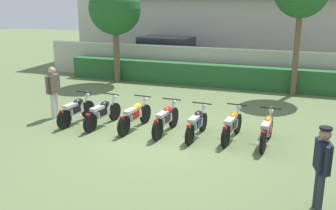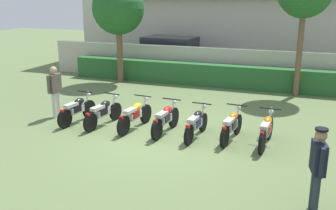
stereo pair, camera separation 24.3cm
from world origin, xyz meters
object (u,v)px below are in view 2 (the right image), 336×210
Objects in this scene: motorcycle_in_row_3 at (166,119)px; motorcycle_in_row_5 at (232,125)px; parked_car at (172,55)px; officer_0 at (318,164)px; tree_near_inspector at (118,9)px; motorcycle_in_row_1 at (103,112)px; motorcycle_in_row_4 at (196,123)px; motorcycle_in_row_2 at (135,115)px; inspector_person at (55,87)px; motorcycle_in_row_6 at (266,130)px; motorcycle_in_row_0 at (77,109)px.

motorcycle_in_row_5 is at bearing -83.15° from motorcycle_in_row_3.
parked_car is 2.73× the size of officer_0.
tree_near_inspector reaches higher than motorcycle_in_row_5.
motorcycle_in_row_1 is 1.06× the size of motorcycle_in_row_4.
motorcycle_in_row_5 reaches higher than motorcycle_in_row_4.
tree_near_inspector is 7.13m from motorcycle_in_row_1.
motorcycle_in_row_2 is 6.15m from officer_0.
motorcycle_in_row_1 is 2.05m from inspector_person.
parked_car is at bearing 27.09° from motorcycle_in_row_4.
motorcycle_in_row_6 is (0.98, -0.10, 0.01)m from motorcycle_in_row_5.
motorcycle_in_row_0 is 0.97× the size of motorcycle_in_row_3.
parked_car is at bearing 21.89° from motorcycle_in_row_3.
motorcycle_in_row_3 is 4.10m from inspector_person.
motorcycle_in_row_6 is 3.44m from officer_0.
tree_near_inspector is 8.10m from motorcycle_in_row_3.
motorcycle_in_row_1 is 1.03× the size of motorcycle_in_row_6.
inspector_person is at bearing 90.00° from motorcycle_in_row_3.
motorcycle_in_row_3 is at bearing -52.92° from tree_near_inspector.
motorcycle_in_row_4 is 1.03× the size of inspector_person.
motorcycle_in_row_1 is 1.09× the size of inspector_person.
tree_near_inspector reaches higher than motorcycle_in_row_2.
inspector_person is 8.93m from officer_0.
motorcycle_in_row_1 is at bearing -81.63° from motorcycle_in_row_0.
parked_car is 2.43× the size of motorcycle_in_row_1.
parked_car is 9.86m from motorcycle_in_row_4.
parked_car reaches higher than officer_0.
inspector_person reaches higher than motorcycle_in_row_4.
motorcycle_in_row_1 is 2.11m from motorcycle_in_row_3.
motorcycle_in_row_0 is at bearing 93.50° from motorcycle_in_row_4.
motorcycle_in_row_6 is (5.99, 0.04, 0.01)m from motorcycle_in_row_0.
parked_car reaches higher than motorcycle_in_row_1.
officer_0 is (6.31, -3.14, 0.57)m from motorcycle_in_row_1.
officer_0 is at bearing -54.25° from parked_car.
motorcycle_in_row_5 is at bearing -78.25° from motorcycle_in_row_4.
motorcycle_in_row_4 is (1.99, -0.08, -0.01)m from motorcycle_in_row_2.
parked_car is 1.01× the size of tree_near_inspector.
motorcycle_in_row_0 is 1.00× the size of motorcycle_in_row_5.
parked_car is 2.51× the size of motorcycle_in_row_6.
parked_car is 9.49m from motorcycle_in_row_3.
parked_car is at bearing 5.98° from motorcycle_in_row_0.
motorcycle_in_row_0 is at bearing 97.83° from motorcycle_in_row_5.
motorcycle_in_row_0 is at bearing -34.05° from officer_0.
motorcycle_in_row_6 reaches higher than motorcycle_in_row_4.
motorcycle_in_row_2 is at bearing 91.08° from motorcycle_in_row_4.
tree_near_inspector reaches higher than motorcycle_in_row_6.
inspector_person is at bearing -91.88° from parked_car.
motorcycle_in_row_2 is 1.09× the size of motorcycle_in_row_4.
motorcycle_in_row_3 is (2.98, -9.00, -0.48)m from parked_car.
officer_0 is at bearing -22.34° from inspector_person.
motorcycle_in_row_3 is 1.01× the size of motorcycle_in_row_6.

